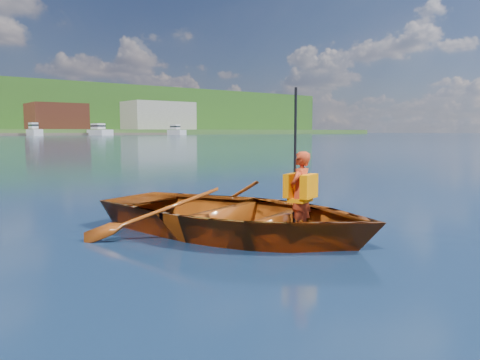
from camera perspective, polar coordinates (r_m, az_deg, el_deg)
ground at (r=7.61m, az=2.35°, el=-4.53°), size 600.00×600.00×0.00m
rowboat at (r=6.32m, az=-0.70°, el=-4.20°), size 4.10×4.79×0.84m
child_paddler at (r=5.96m, az=7.35°, el=-1.32°), size 0.44×0.43×1.85m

